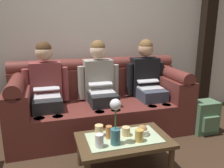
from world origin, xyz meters
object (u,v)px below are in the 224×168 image
(person_middle, at_px, (100,84))
(cup_near_left, at_px, (109,132))
(cup_far_left, at_px, (126,131))
(snack_bowl, at_px, (142,131))
(person_left, at_px, (46,88))
(cup_near_right, at_px, (99,141))
(couch, at_px, (100,104))
(person_right, at_px, (147,80))
(coffee_table, at_px, (124,143))
(cup_far_right, at_px, (139,135))
(cup_far_center, at_px, (99,130))
(flower_vase, at_px, (115,122))
(backpack_right, at_px, (204,117))

(person_middle, xyz_separation_m, cup_near_left, (-0.14, -0.93, -0.24))
(cup_far_left, bearing_deg, snack_bowl, -11.08)
(person_left, height_order, cup_near_right, person_left)
(couch, relative_size, person_right, 1.89)
(coffee_table, height_order, cup_far_left, cup_far_left)
(person_middle, relative_size, cup_far_right, 10.73)
(cup_far_center, xyz_separation_m, cup_far_left, (0.25, -0.07, -0.01))
(person_middle, distance_m, person_right, 0.68)
(coffee_table, relative_size, flower_vase, 2.08)
(person_right, height_order, cup_near_right, person_right)
(cup_near_left, relative_size, cup_far_center, 1.08)
(person_right, height_order, coffee_table, person_right)
(couch, xyz_separation_m, person_middle, (-0.00, -0.00, 0.29))
(snack_bowl, bearing_deg, cup_far_right, -126.23)
(cup_near_left, bearing_deg, flower_vase, -79.62)
(person_right, height_order, cup_near_left, person_right)
(couch, distance_m, person_middle, 0.29)
(flower_vase, bearing_deg, couch, 83.81)
(snack_bowl, height_order, cup_far_left, snack_bowl)
(couch, bearing_deg, backpack_right, -19.49)
(cup_near_right, distance_m, cup_far_center, 0.21)
(person_right, relative_size, cup_far_right, 10.73)
(couch, bearing_deg, person_left, -179.68)
(person_left, bearing_deg, cup_near_left, -59.82)
(couch, height_order, person_right, person_right)
(cup_near_right, bearing_deg, couch, 76.10)
(cup_near_right, distance_m, cup_far_left, 0.33)
(person_right, relative_size, cup_far_left, 14.08)
(cup_far_center, height_order, cup_far_left, cup_far_center)
(person_right, bearing_deg, flower_vase, -126.90)
(flower_vase, relative_size, cup_near_right, 3.54)
(person_left, distance_m, person_middle, 0.68)
(person_right, distance_m, cup_near_left, 1.26)
(person_left, xyz_separation_m, cup_far_left, (0.72, -0.93, -0.25))
(flower_vase, relative_size, cup_near_left, 3.57)
(person_left, relative_size, person_right, 1.00)
(snack_bowl, bearing_deg, person_middle, 101.46)
(flower_vase, distance_m, cup_far_left, 0.26)
(snack_bowl, height_order, cup_near_right, cup_near_right)
(person_right, xyz_separation_m, coffee_table, (-0.68, -0.96, -0.35))
(person_right, distance_m, coffee_table, 1.23)
(coffee_table, bearing_deg, couch, 90.00)
(person_right, bearing_deg, couch, 179.67)
(snack_bowl, relative_size, cup_near_right, 1.00)
(cup_near_right, bearing_deg, flower_vase, 3.42)
(person_left, bearing_deg, cup_far_center, -61.87)
(flower_vase, xyz_separation_m, cup_far_center, (-0.10, 0.20, -0.16))
(person_left, xyz_separation_m, coffee_table, (0.68, -0.96, -0.35))
(person_left, xyz_separation_m, cup_near_right, (0.42, -1.07, -0.23))
(person_left, bearing_deg, cup_far_left, -52.35)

